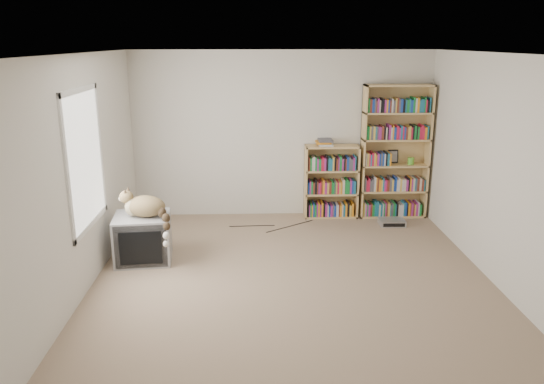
{
  "coord_description": "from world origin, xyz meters",
  "views": [
    {
      "loc": [
        -0.42,
        -5.42,
        2.63
      ],
      "look_at": [
        -0.2,
        1.0,
        0.78
      ],
      "focal_mm": 35.0,
      "sensor_mm": 36.0,
      "label": 1
    }
  ],
  "objects_px": {
    "bookcase_tall": "(394,156)",
    "dvd_player": "(392,222)",
    "cat": "(149,210)",
    "bookcase_short": "(331,184)",
    "crt_tv": "(143,238)"
  },
  "relations": [
    {
      "from": "crt_tv",
      "to": "bookcase_tall",
      "type": "relative_size",
      "value": 0.36
    },
    {
      "from": "crt_tv",
      "to": "bookcase_short",
      "type": "xyz_separation_m",
      "value": [
        2.55,
        1.63,
        0.22
      ]
    },
    {
      "from": "bookcase_tall",
      "to": "dvd_player",
      "type": "distance_m",
      "value": 1.02
    },
    {
      "from": "bookcase_tall",
      "to": "dvd_player",
      "type": "relative_size",
      "value": 5.43
    },
    {
      "from": "bookcase_tall",
      "to": "dvd_player",
      "type": "xyz_separation_m",
      "value": [
        -0.1,
        -0.45,
        -0.91
      ]
    },
    {
      "from": "dvd_player",
      "to": "bookcase_tall",
      "type": "bearing_deg",
      "value": 78.11
    },
    {
      "from": "crt_tv",
      "to": "bookcase_short",
      "type": "height_order",
      "value": "bookcase_short"
    },
    {
      "from": "crt_tv",
      "to": "dvd_player",
      "type": "bearing_deg",
      "value": 13.13
    },
    {
      "from": "bookcase_short",
      "to": "dvd_player",
      "type": "bearing_deg",
      "value": -27.97
    },
    {
      "from": "bookcase_tall",
      "to": "dvd_player",
      "type": "height_order",
      "value": "bookcase_tall"
    },
    {
      "from": "cat",
      "to": "bookcase_short",
      "type": "bearing_deg",
      "value": 42.55
    },
    {
      "from": "crt_tv",
      "to": "bookcase_tall",
      "type": "bearing_deg",
      "value": 19.04
    },
    {
      "from": "crt_tv",
      "to": "cat",
      "type": "xyz_separation_m",
      "value": [
        0.11,
        -0.08,
        0.39
      ]
    },
    {
      "from": "bookcase_tall",
      "to": "bookcase_short",
      "type": "distance_m",
      "value": 1.05
    },
    {
      "from": "bookcase_short",
      "to": "dvd_player",
      "type": "xyz_separation_m",
      "value": [
        0.85,
        -0.45,
        -0.47
      ]
    }
  ]
}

